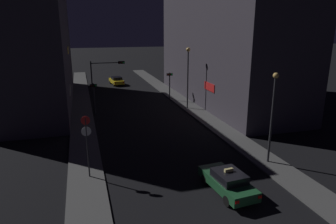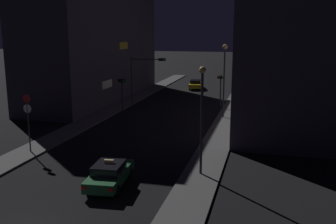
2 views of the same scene
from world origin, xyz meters
name	(u,v)px [view 1 (image 1 of 2)]	position (x,y,z in m)	size (l,w,h in m)	color
sidewalk_left	(82,107)	(-6.65, 29.88, 0.07)	(2.41, 63.75, 0.14)	#4C4C4C
sidewalk_right	(181,101)	(6.65, 29.88, 0.07)	(2.41, 63.75, 0.14)	#4C4C4C
building_facade_left	(38,46)	(-11.45, 33.71, 7.62)	(7.28, 28.29, 15.23)	#3D3842
building_facade_right	(223,35)	(12.11, 28.75, 8.91)	(8.60, 28.55, 17.82)	#3D3842
taxi	(228,181)	(1.72, 6.14, 0.74)	(2.18, 4.59, 1.62)	#1E512D
far_car	(117,81)	(-0.40, 44.99, 0.73)	(2.30, 4.63, 1.42)	yellow
traffic_light_overhead	(104,75)	(-3.69, 29.28, 4.21)	(4.22, 0.42, 5.89)	#2D2D33
traffic_light_left_kerb	(94,93)	(-5.19, 26.08, 2.67)	(0.80, 0.42, 3.73)	#2D2D33
traffic_light_right_kerb	(170,81)	(5.19, 30.47, 2.81)	(0.80, 0.42, 3.94)	#2D2D33
sign_pole_left	(87,141)	(-6.40, 10.37, 2.72)	(0.63, 0.10, 4.26)	#2D2D33
street_lamp_near_block	(273,108)	(6.60, 9.09, 4.33)	(0.42, 0.42, 6.71)	#2D2D33
street_lamp_far_block	(188,68)	(6.08, 25.66, 5.17)	(0.51, 0.51, 7.44)	#2D2D33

